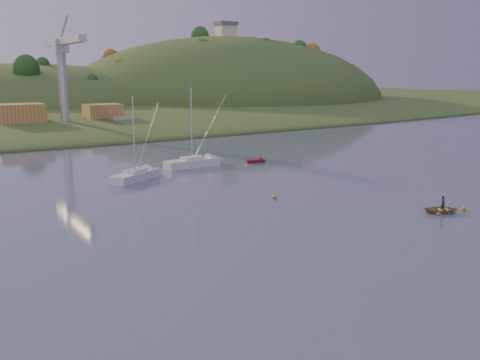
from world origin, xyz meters
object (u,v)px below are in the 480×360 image
sailboat_far (192,162)px  red_tender (259,161)px  canoe (442,209)px  sailboat_near (135,175)px

sailboat_far → red_tender: (11.39, -2.12, -0.54)m
canoe → red_tender: red_tender is taller
canoe → red_tender: bearing=23.5°
sailboat_near → canoe: bearing=-89.5°
canoe → red_tender: 37.46m
sailboat_near → red_tender: (23.00, 2.87, -0.50)m
sailboat_near → sailboat_far: sailboat_far is taller
red_tender → sailboat_near: bearing=-159.9°
sailboat_near → red_tender: 23.18m
sailboat_far → red_tender: 11.60m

